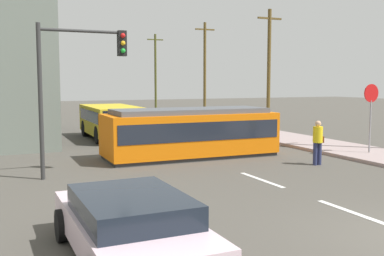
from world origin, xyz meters
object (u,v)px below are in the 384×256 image
(parked_sedan_near, at_px, (130,224))
(utility_pole_distant, at_px, (156,71))
(stop_sign, at_px, (371,104))
(city_bus, at_px, (112,120))
(traffic_light_mast, at_px, (76,71))
(utility_pole_mid, at_px, (269,67))
(streetcar_tram, at_px, (190,132))
(utility_pole_far, at_px, (205,68))
(pedestrian_crossing, at_px, (318,140))

(parked_sedan_near, distance_m, utility_pole_distant, 42.43)
(stop_sign, relative_size, utility_pole_distant, 0.35)
(city_bus, distance_m, utility_pole_distant, 25.36)
(traffic_light_mast, relative_size, utility_pole_mid, 0.63)
(parked_sedan_near, xyz_separation_m, traffic_light_mast, (0.46, 7.49, 2.84))
(stop_sign, distance_m, utility_pole_mid, 11.78)
(city_bus, bearing_deg, streetcar_tram, -78.73)
(city_bus, xyz_separation_m, utility_pole_mid, (10.96, 1.24, 3.08))
(utility_pole_far, bearing_deg, streetcar_tram, -117.34)
(utility_pole_mid, relative_size, utility_pole_distant, 0.95)
(city_bus, relative_size, utility_pole_far, 0.70)
(streetcar_tram, relative_size, stop_sign, 2.47)
(utility_pole_mid, bearing_deg, pedestrian_crossing, -115.82)
(traffic_light_mast, bearing_deg, utility_pole_mid, 36.35)
(traffic_light_mast, bearing_deg, city_bus, 69.60)
(pedestrian_crossing, bearing_deg, stop_sign, 13.66)
(parked_sedan_near, relative_size, traffic_light_mast, 0.92)
(stop_sign, relative_size, utility_pole_mid, 0.37)
(city_bus, relative_size, traffic_light_mast, 1.16)
(pedestrian_crossing, relative_size, utility_pole_distant, 0.20)
(city_bus, bearing_deg, utility_pole_distant, 64.94)
(streetcar_tram, height_order, utility_pole_mid, utility_pole_mid)
(streetcar_tram, xyz_separation_m, stop_sign, (7.02, -2.80, 1.15))
(pedestrian_crossing, bearing_deg, utility_pole_distant, 80.58)
(utility_pole_distant, bearing_deg, utility_pole_mid, -89.19)
(city_bus, distance_m, utility_pole_far, 16.20)
(pedestrian_crossing, bearing_deg, utility_pole_mid, 64.18)
(streetcar_tram, relative_size, utility_pole_far, 0.87)
(utility_pole_far, xyz_separation_m, utility_pole_distant, (-0.45, 11.44, 0.04))
(stop_sign, relative_size, utility_pole_far, 0.35)
(parked_sedan_near, bearing_deg, streetcar_tram, 60.47)
(utility_pole_mid, height_order, utility_pole_far, utility_pole_far)
(traffic_light_mast, xyz_separation_m, utility_pole_far, (14.60, 20.73, 0.81))
(parked_sedan_near, height_order, utility_pole_far, utility_pole_far)
(pedestrian_crossing, bearing_deg, utility_pole_far, 74.82)
(streetcar_tram, distance_m, pedestrian_crossing, 5.11)
(pedestrian_crossing, xyz_separation_m, utility_pole_mid, (5.90, 12.19, 3.17))
(streetcar_tram, bearing_deg, utility_pole_far, 62.66)
(streetcar_tram, distance_m, utility_pole_mid, 13.15)
(streetcar_tram, bearing_deg, pedestrian_crossing, -45.27)
(pedestrian_crossing, bearing_deg, city_bus, 114.79)
(stop_sign, bearing_deg, parked_sedan_near, -151.47)
(stop_sign, distance_m, utility_pole_distant, 33.04)
(streetcar_tram, height_order, traffic_light_mast, traffic_light_mast)
(parked_sedan_near, relative_size, stop_sign, 1.58)
(traffic_light_mast, xyz_separation_m, utility_pole_mid, (14.45, 10.63, 0.64))
(streetcar_tram, distance_m, city_bus, 7.46)
(pedestrian_crossing, distance_m, traffic_light_mast, 9.05)
(traffic_light_mast, bearing_deg, streetcar_tram, 22.72)
(city_bus, bearing_deg, stop_sign, -50.03)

